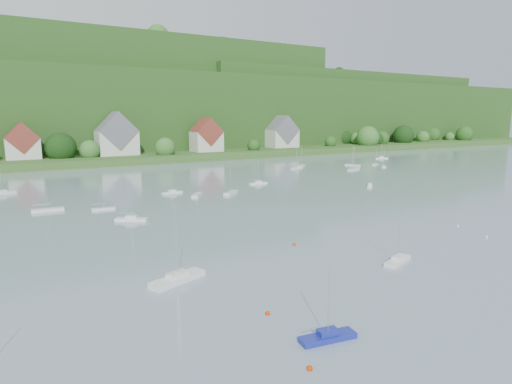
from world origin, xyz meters
The scene contains 15 objects.
far_shore_strip centered at (0.00, 200.00, 1.50)m, with size 600.00×60.00×3.00m, color #2F541F.
forested_ridge centered at (0.39, 268.57, 22.89)m, with size 620.00×181.22×69.89m.
village_building_1 centered at (-30.00, 189.00, 8.75)m, with size 12.00×9.36×14.00m.
village_building_2 centered at (5.00, 188.00, 10.27)m, with size 16.00×11.44×18.00m.
village_building_3 centered at (45.00, 186.00, 9.43)m, with size 13.00×10.40×15.50m.
village_building_4 centered at (90.00, 190.00, 9.59)m, with size 15.00×10.40×16.50m.
near_sailboat_1 centered at (-16.86, 27.18, 0.40)m, with size 5.30×2.24×6.93m.
near_sailboat_3 centered at (4.37, 38.10, 0.42)m, with size 5.66×3.27×7.37m.
near_sailboat_6 centered at (-23.05, 46.70, 0.48)m, with size 7.33×4.18×9.54m.
mooring_buoy_0 centered at (-21.00, 24.38, 0.00)m, with size 0.47×0.47×0.47m, color #E82E00.
mooring_buoy_1 centered at (26.08, 39.19, 0.00)m, with size 0.43×0.43×0.43m, color white.
mooring_buoy_3 centered at (-2.67, 51.61, 0.00)m, with size 0.51×0.51×0.51m, color #E82E00.
mooring_buoy_4 centered at (28.65, 45.98, 0.00)m, with size 0.38×0.38×0.38m, color white.
mooring_buoy_5 centered at (-18.64, 34.06, 0.00)m, with size 0.48×0.48×0.48m, color #E82E00.
far_sailboat_cluster centered at (19.21, 113.39, 0.37)m, with size 196.21×65.37×8.71m.
Camera 1 is at (-40.41, 0.16, 19.16)m, focal length 30.85 mm.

